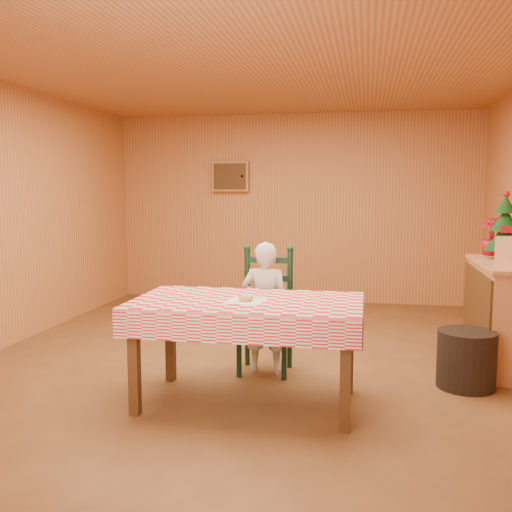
{
  "coord_description": "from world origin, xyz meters",
  "views": [
    {
      "loc": [
        1.0,
        -4.93,
        1.55
      ],
      "look_at": [
        0.0,
        0.2,
        0.95
      ],
      "focal_mm": 40.0,
      "sensor_mm": 36.0,
      "label": 1
    }
  ],
  "objects_px": {
    "ladder_chair": "(266,313)",
    "shelf_unit": "(506,314)",
    "seated_child": "(265,308)",
    "storage_bin": "(466,359)",
    "dining_table": "(247,311)",
    "christmas_tree": "(505,228)"
  },
  "relations": [
    {
      "from": "storage_bin",
      "to": "dining_table",
      "type": "bearing_deg",
      "value": -157.96
    },
    {
      "from": "dining_table",
      "to": "ladder_chair",
      "type": "height_order",
      "value": "ladder_chair"
    },
    {
      "from": "ladder_chair",
      "to": "shelf_unit",
      "type": "distance_m",
      "value": 2.12
    },
    {
      "from": "seated_child",
      "to": "shelf_unit",
      "type": "bearing_deg",
      "value": -164.4
    },
    {
      "from": "dining_table",
      "to": "shelf_unit",
      "type": "relative_size",
      "value": 1.34
    },
    {
      "from": "seated_child",
      "to": "shelf_unit",
      "type": "distance_m",
      "value": 2.14
    },
    {
      "from": "shelf_unit",
      "to": "storage_bin",
      "type": "height_order",
      "value": "shelf_unit"
    },
    {
      "from": "seated_child",
      "to": "dining_table",
      "type": "bearing_deg",
      "value": 90.0
    },
    {
      "from": "dining_table",
      "to": "shelf_unit",
      "type": "distance_m",
      "value": 2.45
    },
    {
      "from": "dining_table",
      "to": "storage_bin",
      "type": "height_order",
      "value": "dining_table"
    },
    {
      "from": "dining_table",
      "to": "storage_bin",
      "type": "xyz_separation_m",
      "value": [
        1.63,
        0.66,
        -0.46
      ]
    },
    {
      "from": "shelf_unit",
      "to": "storage_bin",
      "type": "xyz_separation_m",
      "value": [
        -0.43,
        -0.65,
        -0.24
      ]
    },
    {
      "from": "ladder_chair",
      "to": "christmas_tree",
      "type": "bearing_deg",
      "value": 20.37
    },
    {
      "from": "seated_child",
      "to": "christmas_tree",
      "type": "height_order",
      "value": "christmas_tree"
    },
    {
      "from": "shelf_unit",
      "to": "christmas_tree",
      "type": "distance_m",
      "value": 0.79
    },
    {
      "from": "dining_table",
      "to": "seated_child",
      "type": "bearing_deg",
      "value": 90.0
    },
    {
      "from": "dining_table",
      "to": "storage_bin",
      "type": "distance_m",
      "value": 1.82
    },
    {
      "from": "christmas_tree",
      "to": "shelf_unit",
      "type": "bearing_deg",
      "value": -91.98
    },
    {
      "from": "dining_table",
      "to": "christmas_tree",
      "type": "height_order",
      "value": "christmas_tree"
    },
    {
      "from": "seated_child",
      "to": "storage_bin",
      "type": "distance_m",
      "value": 1.66
    },
    {
      "from": "dining_table",
      "to": "seated_child",
      "type": "distance_m",
      "value": 0.74
    },
    {
      "from": "shelf_unit",
      "to": "christmas_tree",
      "type": "bearing_deg",
      "value": 88.02
    }
  ]
}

